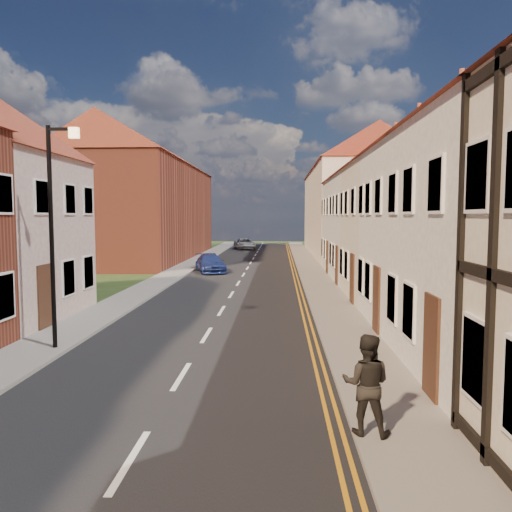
{
  "coord_description": "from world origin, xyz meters",
  "views": [
    {
      "loc": [
        2.26,
        6.8,
        3.72
      ],
      "look_at": [
        1.22,
        28.86,
        1.94
      ],
      "focal_mm": 35.0,
      "sensor_mm": 36.0,
      "label": 1
    }
  ],
  "objects": [
    {
      "name": "pavement_left",
      "position": [
        -4.4,
        30.0,
        0.06
      ],
      "size": [
        1.8,
        90.0,
        0.12
      ],
      "primitive_type": "cube",
      "color": "gray",
      "rests_on": "ground"
    },
    {
      "name": "cottage_r_white_far",
      "position": [
        9.3,
        34.3,
        4.48
      ],
      "size": [
        8.3,
        5.2,
        9.0
      ],
      "color": "white",
      "rests_on": "ground"
    },
    {
      "name": "block_right_far",
      "position": [
        9.3,
        55.0,
        5.29
      ],
      "size": [
        8.3,
        24.2,
        10.5
      ],
      "color": "#F1E2CA",
      "rests_on": "ground"
    },
    {
      "name": "block_left_far",
      "position": [
        -9.3,
        50.0,
        5.29
      ],
      "size": [
        8.3,
        24.2,
        10.5
      ],
      "color": "brown",
      "rests_on": "ground"
    },
    {
      "name": "pavement_right",
      "position": [
        4.4,
        30.0,
        0.06
      ],
      "size": [
        1.8,
        90.0,
        0.12
      ],
      "primitive_type": "cube",
      "color": "gray",
      "rests_on": "ground"
    },
    {
      "name": "cottage_r_cream_far",
      "position": [
        9.3,
        39.7,
        4.47
      ],
      "size": [
        8.3,
        6.0,
        9.0
      ],
      "color": "white",
      "rests_on": "ground"
    },
    {
      "name": "pedestrian_right",
      "position": [
        3.7,
        14.9,
        0.96
      ],
      "size": [
        0.94,
        0.81,
        1.67
      ],
      "primitive_type": "imported",
      "rotation": [
        0.0,
        0.0,
        2.91
      ],
      "color": "black",
      "rests_on": "pavement_right"
    },
    {
      "name": "car_distant",
      "position": [
        -1.57,
        61.88,
        0.62
      ],
      "size": [
        2.94,
        4.79,
        1.24
      ],
      "primitive_type": "imported",
      "rotation": [
        0.0,
        0.0,
        0.21
      ],
      "color": "#9EA1A5",
      "rests_on": "ground"
    },
    {
      "name": "cottage_r_pink",
      "position": [
        9.3,
        28.9,
        4.47
      ],
      "size": [
        8.3,
        6.0,
        9.0
      ],
      "color": "#F1E2CA",
      "rests_on": "ground"
    },
    {
      "name": "cottage_r_cream_mid",
      "position": [
        9.3,
        23.5,
        4.48
      ],
      "size": [
        8.3,
        5.2,
        9.0
      ],
      "color": "white",
      "rests_on": "ground"
    },
    {
      "name": "road",
      "position": [
        0.0,
        30.0,
        0.01
      ],
      "size": [
        7.0,
        90.0,
        0.02
      ],
      "primitive_type": "cube",
      "color": "black",
      "rests_on": "ground"
    },
    {
      "name": "lamppost",
      "position": [
        -3.81,
        20.0,
        3.54
      ],
      "size": [
        0.88,
        0.15,
        6.0
      ],
      "color": "black",
      "rests_on": "pavement_left"
    },
    {
      "name": "car_far",
      "position": [
        -2.29,
        39.39,
        0.58
      ],
      "size": [
        2.74,
        4.31,
        1.16
      ],
      "primitive_type": "imported",
      "rotation": [
        0.0,
        0.0,
        0.3
      ],
      "color": "navy",
      "rests_on": "ground"
    }
  ]
}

